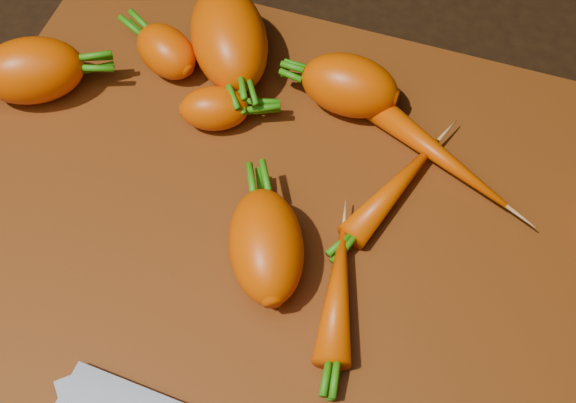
% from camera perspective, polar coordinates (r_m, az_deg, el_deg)
% --- Properties ---
extents(ground, '(2.00, 2.00, 0.01)m').
position_cam_1_polar(ground, '(0.58, -0.32, -2.64)').
color(ground, black).
extents(cutting_board, '(0.50, 0.40, 0.01)m').
position_cam_1_polar(cutting_board, '(0.57, -0.32, -2.10)').
color(cutting_board, '#6A300E').
rests_on(cutting_board, ground).
extents(carrot_0, '(0.09, 0.08, 0.05)m').
position_cam_1_polar(carrot_0, '(0.64, -17.79, 8.85)').
color(carrot_0, '#E44C00').
rests_on(carrot_0, cutting_board).
extents(carrot_1, '(0.07, 0.06, 0.04)m').
position_cam_1_polar(carrot_1, '(0.64, -8.65, 10.50)').
color(carrot_1, '#E44C00').
rests_on(carrot_1, cutting_board).
extents(carrot_2, '(0.10, 0.12, 0.06)m').
position_cam_1_polar(carrot_2, '(0.63, -4.21, 11.51)').
color(carrot_2, '#E44C00').
rests_on(carrot_2, cutting_board).
extents(carrot_3, '(0.08, 0.10, 0.05)m').
position_cam_1_polar(carrot_3, '(0.53, -1.57, -3.19)').
color(carrot_3, '#E44C00').
rests_on(carrot_3, cutting_board).
extents(carrot_4, '(0.08, 0.05, 0.05)m').
position_cam_1_polar(carrot_4, '(0.61, 4.39, 8.22)').
color(carrot_4, '#E44C00').
rests_on(carrot_4, cutting_board).
extents(carrot_5, '(0.06, 0.05, 0.03)m').
position_cam_1_polar(carrot_5, '(0.60, -5.24, 6.60)').
color(carrot_5, '#E44C00').
rests_on(carrot_5, cutting_board).
extents(carrot_7, '(0.06, 0.11, 0.02)m').
position_cam_1_polar(carrot_7, '(0.57, 7.67, 1.01)').
color(carrot_7, '#E44C00').
rests_on(carrot_7, cutting_board).
extents(carrot_8, '(0.14, 0.09, 0.02)m').
position_cam_1_polar(carrot_8, '(0.59, 10.05, 3.76)').
color(carrot_8, '#E44C00').
rests_on(carrot_8, cutting_board).
extents(carrot_9, '(0.04, 0.10, 0.03)m').
position_cam_1_polar(carrot_9, '(0.53, 3.55, -6.53)').
color(carrot_9, '#E44C00').
rests_on(carrot_9, cutting_board).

